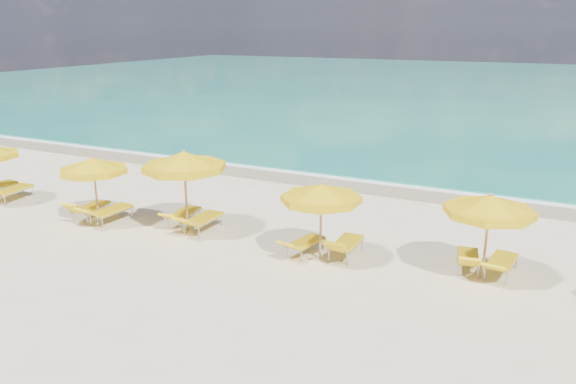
% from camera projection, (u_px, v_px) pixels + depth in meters
% --- Properties ---
extents(ground_plane, '(120.00, 120.00, 0.00)m').
position_uv_depth(ground_plane, '(265.00, 246.00, 16.06)').
color(ground_plane, beige).
extents(ocean, '(120.00, 80.00, 0.30)m').
position_uv_depth(ocean, '(487.00, 87.00, 57.38)').
color(ocean, '#14745F').
rests_on(ocean, ground).
extents(wet_sand_band, '(120.00, 2.60, 0.01)m').
position_uv_depth(wet_sand_band, '(353.00, 183.00, 22.43)').
color(wet_sand_band, tan).
rests_on(wet_sand_band, ground).
extents(foam_line, '(120.00, 1.20, 0.03)m').
position_uv_depth(foam_line, '(359.00, 178.00, 23.12)').
color(foam_line, white).
rests_on(foam_line, ground).
extents(whitecap_near, '(14.00, 0.36, 0.05)m').
position_uv_depth(whitecap_near, '(312.00, 132.00, 33.22)').
color(whitecap_near, white).
rests_on(whitecap_near, ground).
extents(whitecap_far, '(18.00, 0.30, 0.05)m').
position_uv_depth(whitecap_far, '(575.00, 131.00, 33.35)').
color(whitecap_far, white).
rests_on(whitecap_far, ground).
extents(umbrella_2, '(2.83, 2.83, 2.16)m').
position_uv_depth(umbrella_2, '(93.00, 166.00, 17.48)').
color(umbrella_2, tan).
rests_on(umbrella_2, ground).
extents(umbrella_3, '(2.54, 2.54, 2.55)m').
position_uv_depth(umbrella_3, '(184.00, 162.00, 16.62)').
color(umbrella_3, tan).
rests_on(umbrella_3, ground).
extents(umbrella_4, '(2.83, 2.83, 2.17)m').
position_uv_depth(umbrella_4, '(321.00, 194.00, 14.59)').
color(umbrella_4, tan).
rests_on(umbrella_4, ground).
extents(umbrella_5, '(2.30, 2.30, 2.22)m').
position_uv_depth(umbrella_5, '(490.00, 206.00, 13.48)').
color(umbrella_5, tan).
rests_on(umbrella_5, ground).
extents(lounger_1_right, '(0.76, 1.87, 0.90)m').
position_uv_depth(lounger_1_right, '(12.00, 194.00, 20.13)').
color(lounger_1_right, '#A5A8AD').
rests_on(lounger_1_right, ground).
extents(lounger_2_left, '(0.80, 1.78, 0.81)m').
position_uv_depth(lounger_2_left, '(91.00, 212.00, 18.29)').
color(lounger_2_left, '#A5A8AD').
rests_on(lounger_2_left, ground).
extents(lounger_2_right, '(0.79, 1.92, 0.77)m').
position_uv_depth(lounger_2_right, '(110.00, 215.00, 17.93)').
color(lounger_2_right, '#A5A8AD').
rests_on(lounger_2_right, ground).
extents(lounger_3_left, '(0.77, 1.80, 0.68)m').
position_uv_depth(lounger_3_left, '(184.00, 218.00, 17.76)').
color(lounger_3_left, '#A5A8AD').
rests_on(lounger_3_left, ground).
extents(lounger_3_right, '(0.68, 1.90, 0.75)m').
position_uv_depth(lounger_3_right, '(203.00, 224.00, 17.17)').
color(lounger_3_right, '#A5A8AD').
rests_on(lounger_3_right, ground).
extents(lounger_4_left, '(0.83, 1.70, 0.66)m').
position_uv_depth(lounger_4_left, '(305.00, 247.00, 15.42)').
color(lounger_4_left, '#A5A8AD').
rests_on(lounger_4_left, ground).
extents(lounger_4_right, '(0.62, 1.78, 0.80)m').
position_uv_depth(lounger_4_right, '(346.00, 249.00, 15.25)').
color(lounger_4_right, '#A5A8AD').
rests_on(lounger_4_right, ground).
extents(lounger_5_left, '(0.80, 1.67, 0.72)m').
position_uv_depth(lounger_5_left, '(468.00, 262.00, 14.43)').
color(lounger_5_left, '#A5A8AD').
rests_on(lounger_5_left, ground).
extents(lounger_5_right, '(0.77, 1.84, 0.70)m').
position_uv_depth(lounger_5_right, '(501.00, 267.00, 14.10)').
color(lounger_5_right, '#A5A8AD').
rests_on(lounger_5_right, ground).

